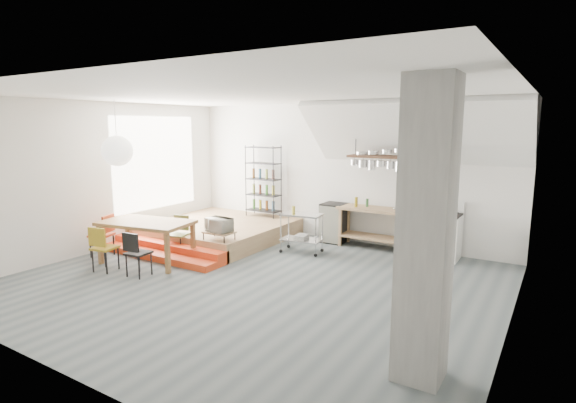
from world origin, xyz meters
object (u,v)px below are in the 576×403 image
Objects in this scene: rolling_cart at (302,227)px; mini_fridge at (334,223)px; stove at (444,236)px; dining_table at (146,226)px.

rolling_cart is 1.20m from mini_fridge.
stove reaches higher than mini_fridge.
rolling_cart is 1.00× the size of mini_fridge.
stove is at bearing -1.01° from mini_fridge.
mini_fridge is (0.20, 1.17, -0.09)m from rolling_cart.
rolling_cart is (2.25, 2.23, -0.20)m from dining_table.
stove is at bearing 14.52° from rolling_cart.
mini_fridge is (-2.50, 0.04, -0.02)m from stove.
stove is 2.93m from rolling_cart.
stove reaches higher than rolling_cart.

